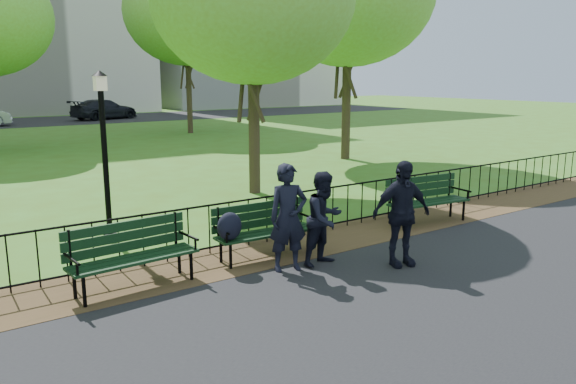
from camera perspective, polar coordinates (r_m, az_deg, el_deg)
ground at (r=9.21m, az=5.82°, el=-7.87°), size 120.00×120.00×0.00m
asphalt_path at (r=7.22m, az=24.48°, el=-14.59°), size 60.00×9.20×0.01m
dirt_strip at (r=10.31m, az=0.32°, el=-5.56°), size 60.00×1.60×0.01m
iron_fence at (r=10.58m, az=-1.26°, el=-2.39°), size 24.06×0.06×1.00m
park_bench_main at (r=9.39m, az=-4.02°, el=-3.38°), size 1.89×0.65×1.02m
park_bench_left_a at (r=8.54m, az=-15.69°, el=-5.50°), size 1.92×0.71×1.07m
park_bench_right_a at (r=12.22m, az=13.82°, el=-0.26°), size 1.94×0.80×1.07m
lamppost at (r=10.91m, az=-18.14°, el=4.06°), size 0.29×0.29×3.18m
tree_far_e at (r=31.49m, az=-10.30°, el=17.57°), size 6.60×6.60×9.20m
person_left at (r=8.89m, az=0.02°, el=-2.62°), size 0.72×0.57×1.73m
person_mid at (r=9.20m, az=3.73°, el=-2.69°), size 0.81×0.52×1.56m
person_right at (r=9.30m, az=11.44°, el=-2.15°), size 1.10×0.69×1.75m
sedan_dark at (r=42.89m, az=-18.16°, el=7.99°), size 5.27×3.38×1.42m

